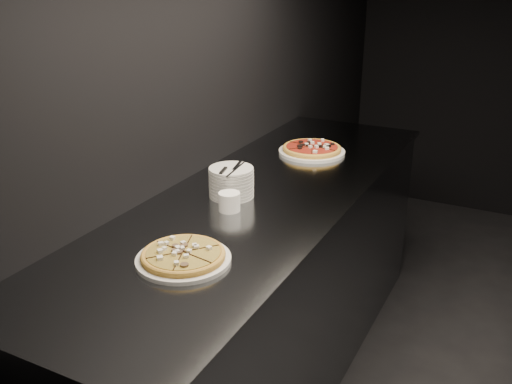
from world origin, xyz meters
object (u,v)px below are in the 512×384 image
at_px(counter, 263,288).
at_px(ramekin, 229,201).
at_px(pizza_mushroom, 183,256).
at_px(plate_stack, 231,182).
at_px(cutlery, 231,169).
at_px(pizza_tomato, 312,149).

xyz_separation_m(counter, ramekin, (-0.03, -0.23, 0.50)).
distance_m(pizza_mushroom, plate_stack, 0.56).
xyz_separation_m(plate_stack, cutlery, (0.01, -0.01, 0.06)).
height_order(counter, ramekin, ramekin).
bearing_deg(pizza_tomato, counter, -88.25).
relative_size(counter, pizza_mushroom, 7.87).
bearing_deg(counter, ramekin, -97.08).
height_order(pizza_tomato, ramekin, ramekin).
height_order(counter, pizza_tomato, pizza_tomato).
xyz_separation_m(counter, cutlery, (-0.09, -0.11, 0.58)).
bearing_deg(cutlery, pizza_tomato, 70.85).
bearing_deg(pizza_tomato, ramekin, -90.83).
distance_m(counter, plate_stack, 0.54).
bearing_deg(cutlery, counter, 39.45).
xyz_separation_m(counter, plate_stack, (-0.09, -0.10, 0.52)).
bearing_deg(plate_stack, ramekin, -63.47).
xyz_separation_m(pizza_tomato, ramekin, (-0.01, -0.80, 0.02)).
bearing_deg(pizza_mushroom, counter, 93.67).
height_order(counter, plate_stack, plate_stack).
xyz_separation_m(pizza_mushroom, ramekin, (-0.07, 0.41, 0.02)).
relative_size(counter, ramekin, 29.58).
bearing_deg(pizza_mushroom, ramekin, 99.64).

